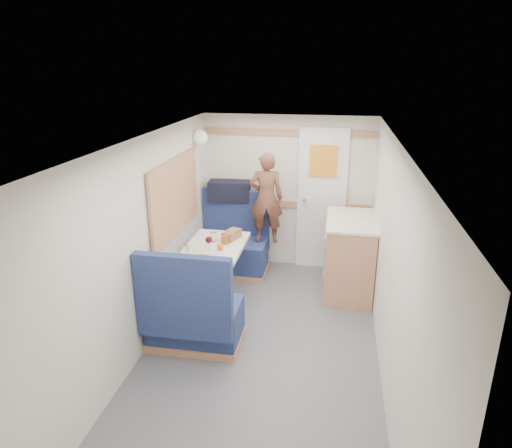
% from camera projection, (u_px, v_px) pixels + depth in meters
% --- Properties ---
extents(floor, '(4.50, 4.50, 0.00)m').
position_uv_depth(floor, '(258.00, 362.00, 4.20)').
color(floor, '#515156').
rests_on(floor, ground).
extents(ceiling, '(4.50, 4.50, 0.00)m').
position_uv_depth(ceiling, '(258.00, 145.00, 3.53)').
color(ceiling, silver).
rests_on(ceiling, wall_back).
extents(wall_back, '(2.20, 0.02, 2.00)m').
position_uv_depth(wall_back, '(287.00, 193.00, 5.95)').
color(wall_back, silver).
rests_on(wall_back, floor).
extents(wall_left, '(0.02, 4.50, 2.00)m').
position_uv_depth(wall_left, '(136.00, 254.00, 4.05)').
color(wall_left, silver).
rests_on(wall_left, floor).
extents(wall_right, '(0.02, 4.50, 2.00)m').
position_uv_depth(wall_right, '(392.00, 273.00, 3.69)').
color(wall_right, silver).
rests_on(wall_right, floor).
extents(oak_trim_low, '(2.15, 0.02, 0.08)m').
position_uv_depth(oak_trim_low, '(287.00, 204.00, 5.99)').
color(oak_trim_low, '#AA724D').
rests_on(oak_trim_low, wall_back).
extents(oak_trim_high, '(2.15, 0.02, 0.08)m').
position_uv_depth(oak_trim_high, '(288.00, 133.00, 5.68)').
color(oak_trim_high, '#AA724D').
rests_on(oak_trim_high, wall_back).
extents(side_window, '(0.04, 1.30, 0.72)m').
position_uv_depth(side_window, '(175.00, 196.00, 4.89)').
color(side_window, '#A5AA90').
rests_on(side_window, wall_left).
extents(rear_door, '(0.62, 0.12, 1.86)m').
position_uv_depth(rear_door, '(322.00, 197.00, 5.86)').
color(rear_door, white).
rests_on(rear_door, wall_back).
extents(dinette_table, '(0.62, 0.92, 0.72)m').
position_uv_depth(dinette_table, '(215.00, 258.00, 5.05)').
color(dinette_table, white).
rests_on(dinette_table, floor).
extents(bench_far, '(0.90, 0.59, 1.05)m').
position_uv_depth(bench_far, '(233.00, 250.00, 5.94)').
color(bench_far, '#181E4C').
rests_on(bench_far, floor).
extents(bench_near, '(0.90, 0.59, 1.05)m').
position_uv_depth(bench_near, '(193.00, 319.00, 4.33)').
color(bench_near, '#181E4C').
rests_on(bench_near, floor).
extents(ledge, '(0.90, 0.14, 0.04)m').
position_uv_depth(ledge, '(237.00, 202.00, 5.98)').
color(ledge, '#AA724D').
rests_on(ledge, bench_far).
extents(dome_light, '(0.20, 0.20, 0.20)m').
position_uv_depth(dome_light, '(199.00, 138.00, 5.50)').
color(dome_light, white).
rests_on(dome_light, wall_left).
extents(galley_counter, '(0.57, 0.92, 0.92)m').
position_uv_depth(galley_counter, '(349.00, 256.00, 5.35)').
color(galley_counter, '#AA724D').
rests_on(galley_counter, floor).
extents(person, '(0.46, 0.34, 1.15)m').
position_uv_depth(person, '(266.00, 198.00, 5.63)').
color(person, brown).
rests_on(person, bench_far).
extents(duffel_bag, '(0.56, 0.31, 0.26)m').
position_uv_depth(duffel_bag, '(229.00, 191.00, 5.95)').
color(duffel_bag, black).
rests_on(duffel_bag, ledge).
extents(tray, '(0.31, 0.38, 0.02)m').
position_uv_depth(tray, '(213.00, 250.00, 4.84)').
color(tray, white).
rests_on(tray, dinette_table).
extents(orange_fruit, '(0.07, 0.07, 0.07)m').
position_uv_depth(orange_fruit, '(220.00, 247.00, 4.80)').
color(orange_fruit, '#F1510A').
rests_on(orange_fruit, tray).
extents(cheese_block, '(0.12, 0.09, 0.04)m').
position_uv_depth(cheese_block, '(204.00, 254.00, 4.65)').
color(cheese_block, '#DAD07E').
rests_on(cheese_block, tray).
extents(wine_glass, '(0.08, 0.08, 0.17)m').
position_uv_depth(wine_glass, '(209.00, 241.00, 4.78)').
color(wine_glass, white).
rests_on(wine_glass, dinette_table).
extents(tumbler_left, '(0.06, 0.06, 0.10)m').
position_uv_depth(tumbler_left, '(186.00, 250.00, 4.72)').
color(tumbler_left, white).
rests_on(tumbler_left, dinette_table).
extents(tumbler_right, '(0.07, 0.07, 0.11)m').
position_uv_depth(tumbler_right, '(214.00, 237.00, 5.07)').
color(tumbler_right, white).
rests_on(tumbler_right, dinette_table).
extents(beer_glass, '(0.07, 0.07, 0.11)m').
position_uv_depth(beer_glass, '(225.00, 241.00, 4.96)').
color(beer_glass, '#8B5014').
rests_on(beer_glass, dinette_table).
extents(pepper_grinder, '(0.03, 0.03, 0.09)m').
position_uv_depth(pepper_grinder, '(228.00, 235.00, 5.14)').
color(pepper_grinder, black).
rests_on(pepper_grinder, dinette_table).
extents(salt_grinder, '(0.04, 0.04, 0.09)m').
position_uv_depth(salt_grinder, '(207.00, 242.00, 4.94)').
color(salt_grinder, white).
rests_on(salt_grinder, dinette_table).
extents(bread_loaf, '(0.20, 0.27, 0.10)m').
position_uv_depth(bread_loaf, '(232.00, 235.00, 5.14)').
color(bread_loaf, brown).
rests_on(bread_loaf, dinette_table).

